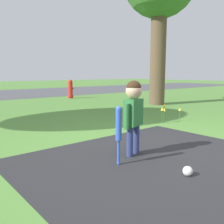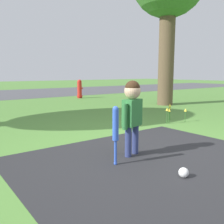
{
  "view_description": "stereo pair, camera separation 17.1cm",
  "coord_description": "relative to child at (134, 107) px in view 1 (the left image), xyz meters",
  "views": [
    {
      "loc": [
        -2.4,
        -1.99,
        1.0
      ],
      "look_at": [
        -0.3,
        0.5,
        0.49
      ],
      "focal_mm": 40.0,
      "sensor_mm": 36.0,
      "label": 1
    },
    {
      "loc": [
        -2.26,
        -2.1,
        1.0
      ],
      "look_at": [
        -0.3,
        0.5,
        0.49
      ],
      "focal_mm": 40.0,
      "sensor_mm": 36.0,
      "label": 2
    }
  ],
  "objects": [
    {
      "name": "ground_plane",
      "position": [
        0.3,
        -0.1,
        -0.59
      ],
      "size": [
        60.0,
        60.0,
        0.0
      ],
      "primitive_type": "plane",
      "color": "#518438"
    },
    {
      "name": "baseball_bat",
      "position": [
        -0.36,
        -0.14,
        -0.17
      ],
      "size": [
        0.07,
        0.07,
        0.65
      ],
      "color": "blue",
      "rests_on": "ground"
    },
    {
      "name": "flower_bed",
      "position": [
        2.08,
        1.09,
        -0.33
      ],
      "size": [
        0.5,
        0.4,
        0.35
      ],
      "color": "#38702D",
      "rests_on": "ground"
    },
    {
      "name": "fire_hydrant",
      "position": [
        3.04,
        6.59,
        -0.23
      ],
      "size": [
        0.25,
        0.22,
        0.74
      ],
      "color": "red",
      "rests_on": "ground"
    },
    {
      "name": "sports_ball",
      "position": [
        -0.04,
        -0.8,
        -0.54
      ],
      "size": [
        0.1,
        0.1,
        0.1
      ],
      "color": "white",
      "rests_on": "ground"
    },
    {
      "name": "child",
      "position": [
        0.0,
        0.0,
        0.0
      ],
      "size": [
        0.36,
        0.2,
        0.91
      ],
      "rotation": [
        0.0,
        0.0,
        0.28
      ],
      "color": "navy",
      "rests_on": "ground"
    }
  ]
}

